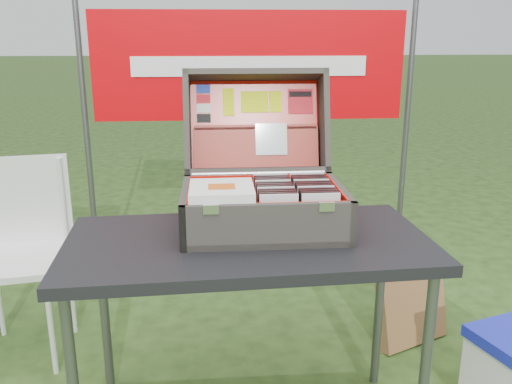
{
  "coord_description": "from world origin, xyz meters",
  "views": [
    {
      "loc": [
        -0.19,
        -1.74,
        1.45
      ],
      "look_at": [
        -0.05,
        0.1,
        0.92
      ],
      "focal_mm": 38.0,
      "sensor_mm": 36.0,
      "label": 1
    }
  ],
  "objects": [
    {
      "name": "table",
      "position": [
        -0.08,
        0.0,
        0.39
      ],
      "size": [
        1.28,
        0.69,
        0.78
      ],
      "primitive_type": null,
      "rotation": [
        0.0,
        0.0,
        0.05
      ],
      "color": "black",
      "rests_on": "ground"
    },
    {
      "name": "table_top",
      "position": [
        -0.08,
        0.0,
        0.76
      ],
      "size": [
        1.28,
        0.69,
        0.04
      ],
      "primitive_type": "cube",
      "rotation": [
        0.0,
        0.0,
        0.05
      ],
      "color": "black",
      "rests_on": "ground"
    },
    {
      "name": "table_leg_fr",
      "position": [
        0.48,
        -0.25,
        0.37
      ],
      "size": [
        0.04,
        0.04,
        0.74
      ],
      "primitive_type": "cylinder",
      "color": "#59595B",
      "rests_on": "ground"
    },
    {
      "name": "table_leg_bl",
      "position": [
        -0.64,
        0.25,
        0.37
      ],
      "size": [
        0.04,
        0.04,
        0.74
      ],
      "primitive_type": "cylinder",
      "color": "#59595B",
      "rests_on": "ground"
    },
    {
      "name": "table_leg_br",
      "position": [
        0.48,
        0.25,
        0.37
      ],
      "size": [
        0.04,
        0.04,
        0.74
      ],
      "primitive_type": "cylinder",
      "color": "#59595B",
      "rests_on": "ground"
    },
    {
      "name": "suitcase",
      "position": [
        -0.02,
        0.16,
        1.04
      ],
      "size": [
        0.58,
        0.57,
        0.53
      ],
      "primitive_type": null,
      "color": "#48443E",
      "rests_on": "table"
    },
    {
      "name": "suitcase_base_bottom",
      "position": [
        -0.02,
        0.1,
        0.79
      ],
      "size": [
        0.58,
        0.41,
        0.02
      ],
      "primitive_type": "cube",
      "color": "#48443E",
      "rests_on": "table_top"
    },
    {
      "name": "suitcase_base_wall_front",
      "position": [
        -0.02,
        -0.1,
        0.86
      ],
      "size": [
        0.58,
        0.02,
        0.15
      ],
      "primitive_type": "cube",
      "color": "#48443E",
      "rests_on": "table_top"
    },
    {
      "name": "suitcase_base_wall_back",
      "position": [
        -0.02,
        0.29,
        0.86
      ],
      "size": [
        0.58,
        0.02,
        0.15
      ],
      "primitive_type": "cube",
      "color": "#48443E",
      "rests_on": "table_top"
    },
    {
      "name": "suitcase_base_wall_left",
      "position": [
        -0.3,
        0.1,
        0.86
      ],
      "size": [
        0.02,
        0.41,
        0.15
      ],
      "primitive_type": "cube",
      "color": "#48443E",
      "rests_on": "table_top"
    },
    {
      "name": "suitcase_base_wall_right",
      "position": [
        0.26,
        0.1,
        0.86
      ],
      "size": [
        0.02,
        0.41,
        0.15
      ],
      "primitive_type": "cube",
      "color": "#48443E",
      "rests_on": "table_top"
    },
    {
      "name": "suitcase_liner_floor",
      "position": [
        -0.02,
        0.1,
        0.8
      ],
      "size": [
        0.53,
        0.37,
        0.01
      ],
      "primitive_type": "cube",
      "color": "#E91200",
      "rests_on": "suitcase_base_bottom"
    },
    {
      "name": "suitcase_latch_left",
      "position": [
        -0.2,
        -0.11,
        0.92
      ],
      "size": [
        0.05,
        0.01,
        0.03
      ],
      "primitive_type": "cube",
      "color": "silver",
      "rests_on": "suitcase_base_wall_front"
    },
    {
      "name": "suitcase_latch_right",
      "position": [
        0.17,
        -0.11,
        0.92
      ],
      "size": [
        0.05,
        0.01,
        0.03
      ],
      "primitive_type": "cube",
      "color": "silver",
      "rests_on": "suitcase_base_wall_front"
    },
    {
      "name": "suitcase_hinge",
      "position": [
        -0.02,
        0.3,
        0.93
      ],
      "size": [
        0.52,
        0.02,
        0.02
      ],
      "primitive_type": "cylinder",
      "rotation": [
        0.0,
        1.57,
        0.0
      ],
      "color": "silver",
      "rests_on": "suitcase_base_wall_back"
    },
    {
      "name": "suitcase_lid_back",
      "position": [
        -0.02,
        0.49,
        1.09
      ],
      "size": [
        0.58,
        0.13,
        0.4
      ],
      "primitive_type": "cube",
      "rotation": [
        -1.85,
        0.0,
        0.0
      ],
      "color": "#48443E",
      "rests_on": "suitcase_base_wall_back"
    },
    {
      "name": "suitcase_lid_rim_far",
      "position": [
        -0.02,
        0.49,
        1.3
      ],
      "size": [
        0.58,
        0.15,
        0.06
      ],
      "primitive_type": "cube",
      "rotation": [
        -1.85,
        0.0,
        0.0
      ],
      "color": "#48443E",
      "rests_on": "suitcase_lid_back"
    },
    {
      "name": "suitcase_lid_rim_near",
      "position": [
        -0.02,
        0.38,
        0.92
      ],
      "size": [
        0.58,
        0.15,
        0.06
      ],
      "primitive_type": "cube",
      "rotation": [
        -1.85,
        0.0,
        0.0
      ],
      "color": "#48443E",
      "rests_on": "suitcase_lid_back"
    },
    {
      "name": "suitcase_lid_rim_left",
      "position": [
        -0.3,
        0.43,
        1.11
      ],
      "size": [
        0.02,
        0.26,
        0.44
      ],
      "primitive_type": "cube",
      "rotation": [
        -1.85,
        0.0,
        0.0
      ],
      "color": "#48443E",
      "rests_on": "suitcase_lid_back"
    },
    {
      "name": "suitcase_lid_rim_right",
      "position": [
        0.26,
        0.43,
        1.11
      ],
      "size": [
        0.02,
        0.26,
        0.44
      ],
      "primitive_type": "cube",
      "rotation": [
        -1.85,
        0.0,
        0.0
      ],
      "color": "#48443E",
      "rests_on": "suitcase_lid_back"
    },
    {
      "name": "suitcase_lid_liner",
      "position": [
        -0.02,
        0.48,
        1.1
      ],
      "size": [
        0.53,
        0.11,
        0.35
      ],
      "primitive_type": "cube",
      "rotation": [
        -1.85,
        0.0,
        0.0
      ],
      "color": "#E91200",
      "rests_on": "suitcase_lid_back"
    },
    {
      "name": "suitcase_liner_wall_front",
      "position": [
        -0.02,
        -0.09,
        0.87
      ],
      "size": [
        0.53,
        0.01,
        0.13
      ],
      "primitive_type": "cube",
      "color": "#E91200",
      "rests_on": "suitcase_base_bottom"
    },
    {
      "name": "suitcase_liner_wall_back",
      "position": [
        -0.02,
        0.28,
        0.87
      ],
      "size": [
        0.53,
        0.01,
        0.13
      ],
      "primitive_type": "cube",
      "color": "#E91200",
      "rests_on": "suitcase_base_bottom"
    },
    {
      "name": "suitcase_liner_wall_left",
      "position": [
        -0.28,
        0.1,
        0.87
      ],
      "size": [
        0.01,
        0.37,
        0.13
      ],
      "primitive_type": "cube",
      "color": "#E91200",
      "rests_on": "suitcase_base_bottom"
    },
    {
      "name": "suitcase_liner_wall_right",
      "position": [
        0.24,
        0.1,
        0.87
      ],
      "size": [
        0.01,
        0.37,
        0.13
      ],
      "primitive_type": "cube",
      "color": "#E91200",
      "rests_on": "suitcase_base_bottom"
    },
    {
      "name": "suitcase_lid_pocket",
      "position": [
        -0.02,
        0.44,
        1.01
      ],
      "size": [
        0.51,
        0.08,
        0.17
      ],
      "primitive_type": "cube",
      "rotation": [
        -1.85,
        0.0,
        0.0
      ],
      "color": "maroon",
      "rests_on": "suitcase_lid_liner"
    },
    {
      "name": "suitcase_pocket_edge",
      "position": [
        -0.02,
        0.45,
        1.09
      ],
      "size": [
        0.5,
        0.02,
        0.02
      ],
      "primitive_type": "cube",
      "rotation": [
        -1.85,
        0.0,
        0.0
      ],
      "color": "maroon",
      "rests_on": "suitcase_lid_pocket"
    },
    {
      "name": "suitcase_pocket_cd",
      "position": [
        0.04,
        0.43,
        1.04
      ],
      "size": [
        0.13,
        0.04,
        0.13
      ],
      "primitive_type": "cube",
      "rotation": [
        -1.85,
        0.0,
        0.0
      ],
      "color": "silver",
      "rests_on": "suitcase_lid_pocket"
    },
    {
      "name": "lid_sticker_cc_a",
      "position": [
        -0.23,
        0.52,
        1.24
      ],
      "size": [
        0.06,
        0.01,
        0.03
      ],
      "primitive_type": "cube",
      "rotation": [
        -1.85,
        0.0,
        0.0
      ],
      "color": "#1933B2",
      "rests_on": "suitcase_lid_liner"
    },
    {
      "name": "lid_sticker_cc_b",
      "position": [
        -0.23,
        0.51,
        1.2
      ],
      "size": [
        0.06,
        0.01,
        0.03
      ],
      "primitive_type": "cube",
      "rotation": [
        -1.85,
        0.0,
        0.0
      ],
      "color": "red",
      "rests_on": "suitcase_lid_liner"
    },
    {
      "name": "lid_sticker_cc_c",
      "position": [
        -0.23,
        0.49,
        1.16
      ],
      "size": [
        0.06,
        0.01,
        0.03
      ],
      "primitive_type": "cube",
      "rotation": [
        -1.85,
        0.0,
        0.0
      ],
      "color": "white",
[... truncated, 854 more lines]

